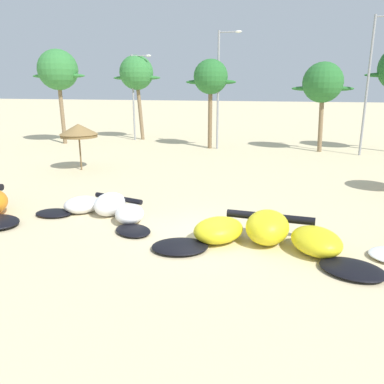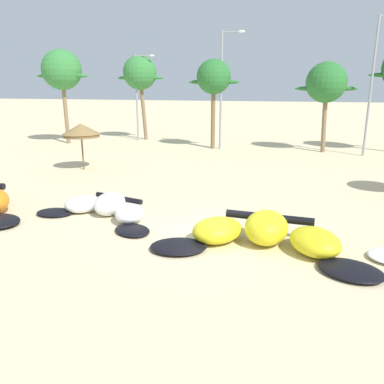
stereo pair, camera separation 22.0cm
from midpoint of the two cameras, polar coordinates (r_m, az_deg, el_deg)
The scene contains 11 objects.
ground_plane at distance 14.55m, azimuth 2.11°, elevation -6.16°, with size 260.00×260.00×0.00m, color beige.
kite_left at distance 16.59m, azimuth -13.11°, elevation -2.42°, with size 5.93×3.55×0.99m.
kite_left_of_center at distance 13.44m, azimuth 10.41°, elevation -6.25°, with size 7.75×3.73×1.16m.
beach_umbrella_near_van at distance 26.11m, azimuth -16.71°, elevation 8.73°, with size 2.46×2.46×3.02m.
palm_leftmost at distance 39.02m, azimuth -19.44°, elevation 16.64°, with size 5.48×3.65×8.62m.
palm_left at distance 40.39m, azimuth -8.40°, elevation 17.01°, with size 5.05×3.37×8.32m.
palm_left_of_gap at distance 34.03m, azimuth 2.60°, elevation 16.55°, with size 4.37×2.91×7.57m.
palm_center_left at distance 33.90m, azimuth 18.65°, elevation 15.04°, with size 4.85×3.23×7.25m.
lamppost_west at distance 39.80m, azimuth -8.62°, elevation 14.38°, with size 2.09×0.24×8.31m.
lamppost_west_center at distance 33.78m, azimuth 3.97°, elevation 15.56°, with size 1.97×0.24×9.74m.
lamppost_east_center at distance 33.24m, azimuth 24.70°, elevation 14.79°, with size 1.81×0.24×10.40m.
Camera 1 is at (2.87, -13.22, 5.36)m, focal length 35.95 mm.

